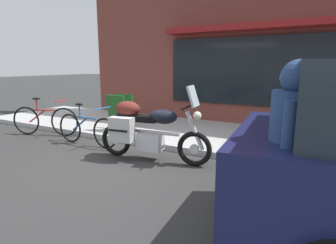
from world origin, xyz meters
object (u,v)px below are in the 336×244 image
Objects in this scene: touring_motorcycle at (145,128)px; sandwich_board_sign at (120,112)px; pedestrian_walking at (293,142)px; parked_bicycle at (87,129)px; second_bicycle_by_cafe at (45,120)px.

sandwich_board_sign is at bearing 141.15° from touring_motorcycle.
pedestrian_walking reaches higher than touring_motorcycle.
pedestrian_walking is 5.23m from sandwich_board_sign.
touring_motorcycle reaches higher than parked_bicycle.
touring_motorcycle is at bearing -6.92° from parked_bicycle.
second_bicycle_by_cafe is (-1.55, 0.15, 0.02)m from parked_bicycle.
parked_bicycle is (-1.66, 0.20, -0.24)m from touring_motorcycle.
pedestrian_walking is (4.23, -1.94, 0.74)m from parked_bicycle.
touring_motorcycle reaches higher than sandwich_board_sign.
second_bicycle_by_cafe is at bearing -148.41° from sandwich_board_sign.
sandwich_board_sign is at bearing 144.00° from pedestrian_walking.
parked_bicycle is 4.71m from pedestrian_walking.
touring_motorcycle is 1.32× the size of second_bicycle_by_cafe.
sandwich_board_sign is 0.54× the size of second_bicycle_by_cafe.
second_bicycle_by_cafe is at bearing 174.44° from parked_bicycle.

